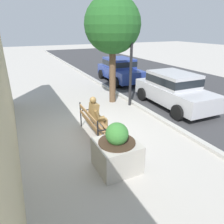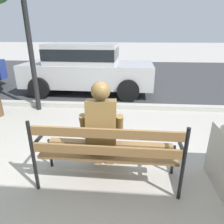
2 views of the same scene
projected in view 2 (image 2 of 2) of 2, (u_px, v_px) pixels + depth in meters
ground_plane at (93, 184)px, 2.67m from camera, size 80.00×80.00×0.00m
street_surface at (119, 74)px, 9.62m from camera, size 60.00×9.00×0.01m
curb_stone at (111, 106)px, 5.33m from camera, size 60.00×0.20×0.12m
park_bench at (107, 149)px, 2.47m from camera, size 1.81×0.56×0.95m
bronze_statue_seated at (104, 132)px, 2.63m from camera, size 0.62×0.78×1.37m
parked_car_silver at (87, 67)px, 6.51m from camera, size 4.15×2.03×1.56m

